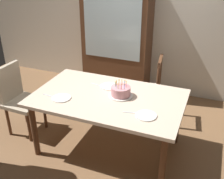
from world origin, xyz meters
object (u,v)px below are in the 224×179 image
at_px(plate_near_guest, 146,115).
at_px(chair_upholstered, 18,96).
at_px(birthday_cake, 121,92).
at_px(plate_far_side, 109,86).
at_px(chair_spindle_back, 146,90).
at_px(dining_table, 108,102).
at_px(plate_near_celebrant, 61,98).
at_px(china_cabinet, 117,38).

xyz_separation_m(plate_near_guest, chair_upholstered, (-1.78, 0.17, -0.21)).
bearing_deg(birthday_cake, plate_far_side, 141.64).
bearing_deg(plate_near_guest, chair_spindle_back, 104.78).
xyz_separation_m(plate_near_guest, chair_spindle_back, (-0.29, 1.09, -0.29)).
height_order(dining_table, birthday_cake, birthday_cake).
bearing_deg(plate_far_side, plate_near_guest, -38.24).
bearing_deg(plate_near_celebrant, dining_table, 26.63).
bearing_deg(birthday_cake, dining_table, -153.51).
height_order(dining_table, plate_near_celebrant, plate_near_celebrant).
height_order(plate_far_side, plate_near_guest, same).
xyz_separation_m(plate_near_celebrant, chair_upholstered, (-0.78, 0.17, -0.21)).
distance_m(dining_table, china_cabinet, 1.66).
xyz_separation_m(birthday_cake, plate_near_celebrant, (-0.61, -0.31, -0.05)).
distance_m(plate_far_side, plate_near_guest, 0.77).
bearing_deg(plate_near_guest, china_cabinet, 119.26).
xyz_separation_m(plate_far_side, china_cabinet, (-0.40, 1.32, 0.20)).
xyz_separation_m(chair_spindle_back, chair_upholstered, (-1.49, -0.93, 0.07)).
xyz_separation_m(plate_near_guest, china_cabinet, (-1.01, 1.80, 0.20)).
relative_size(dining_table, plate_near_celebrant, 7.88).
xyz_separation_m(chair_spindle_back, china_cabinet, (-0.72, 0.70, 0.49)).
xyz_separation_m(birthday_cake, chair_upholstered, (-1.39, -0.14, -0.27)).
distance_m(birthday_cake, china_cabinet, 1.62).
distance_m(plate_far_side, chair_spindle_back, 0.75).
bearing_deg(chair_spindle_back, china_cabinet, 135.64).
bearing_deg(plate_far_side, china_cabinet, 106.86).
bearing_deg(plate_near_celebrant, birthday_cake, 26.60).
bearing_deg(plate_near_celebrant, chair_spindle_back, 57.09).
height_order(chair_spindle_back, china_cabinet, china_cabinet).
relative_size(birthday_cake, plate_far_side, 1.27).
distance_m(plate_far_side, chair_upholstered, 1.23).
bearing_deg(dining_table, plate_near_celebrant, -153.37).
relative_size(dining_table, plate_near_guest, 7.88).
bearing_deg(plate_near_guest, dining_table, 155.31).
bearing_deg(birthday_cake, china_cabinet, 112.52).
distance_m(dining_table, birthday_cake, 0.20).
bearing_deg(chair_spindle_back, plate_far_side, -117.31).
xyz_separation_m(birthday_cake, china_cabinet, (-0.62, 1.49, 0.15)).
height_order(dining_table, plate_near_guest, plate_near_guest).
bearing_deg(china_cabinet, chair_upholstered, -115.28).
bearing_deg(chair_upholstered, plate_far_side, 14.96).
distance_m(plate_near_celebrant, china_cabinet, 1.81).
distance_m(dining_table, chair_spindle_back, 0.91).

